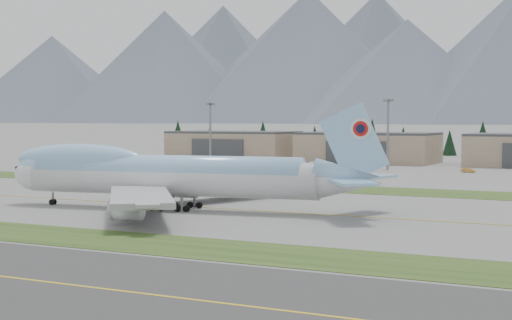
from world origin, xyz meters
The scene contains 11 objects.
ground centered at (0.00, 0.00, 0.00)m, with size 7000.00×7000.00×0.00m, color slate.
grass_strip_near centered at (0.00, -38.00, 0.00)m, with size 400.00×14.00×0.08m, color #274719.
grass_strip_far centered at (0.00, 45.00, 0.00)m, with size 400.00×18.00×0.08m, color #274719.
taxiway_line_main centered at (0.00, 0.00, 0.00)m, with size 400.00×0.40×0.02m, color yellow.
boeing_747_freighter centered at (0.19, -5.23, 6.11)m, with size 70.69×60.12×18.54m.
hangar_left centered at (-70.00, 149.90, 5.39)m, with size 48.00×26.60×10.80m.
hangar_center centered at (-15.00, 149.90, 5.39)m, with size 48.00×26.60×10.80m.
floodlight_masts centered at (21.42, 111.85, 15.82)m, with size 141.80×5.72×24.51m.
service_vehicle_a centered at (-27.74, 127.96, 0.00)m, with size 1.49×3.68×1.26m, color silver.
service_vehicle_b centered at (28.32, 111.95, 0.00)m, with size 1.47×4.17×1.38m, color #B47D2D.
conifer_belt centered at (11.71, 212.46, 7.16)m, with size 276.10×16.29×16.77m.
Camera 1 is at (75.33, -120.33, 15.99)m, focal length 55.00 mm.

